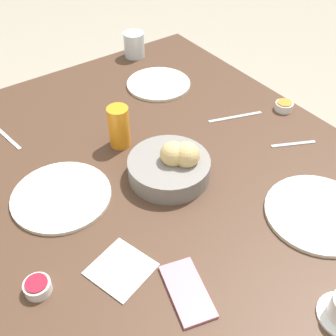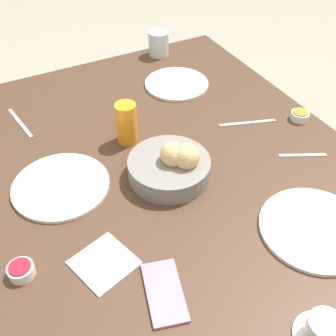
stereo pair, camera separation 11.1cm
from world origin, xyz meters
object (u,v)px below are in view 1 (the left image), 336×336
object	(u,v)px
plate_near_right	(159,84)
spoon_coffee	(293,144)
jam_bowl_berry	(37,287)
napkin	(121,269)
juice_glass	(119,127)
plate_far_center	(61,196)
fork_silver	(235,117)
jam_bowl_honey	(284,106)
water_tumbler	(134,45)
bread_basket	(170,166)
plate_near_left	(319,213)
cell_phone	(187,291)
knife_silver	(5,135)

from	to	relation	value
plate_near_right	spoon_coffee	bearing A→B (deg)	-164.95
jam_bowl_berry	napkin	world-z (taller)	jam_bowl_berry
napkin	juice_glass	bearing A→B (deg)	-30.54
plate_near_right	plate_far_center	xyz separation A→B (m)	(-0.31, 0.51, 0.00)
spoon_coffee	napkin	xyz separation A→B (m)	(-0.08, 0.64, 0.00)
fork_silver	plate_far_center	bearing A→B (deg)	90.51
jam_bowl_honey	water_tumbler	bearing A→B (deg)	18.32
water_tumbler	fork_silver	xyz separation A→B (m)	(-0.54, -0.04, -0.05)
bread_basket	plate_far_center	bearing A→B (deg)	70.48
plate_near_right	juice_glass	bearing A→B (deg)	126.68
napkin	plate_near_right	bearing A→B (deg)	-40.59
plate_near_left	plate_near_right	world-z (taller)	same
bread_basket	water_tumbler	size ratio (longest dim) A/B	2.36
plate_near_left	cell_phone	xyz separation A→B (m)	(0.02, 0.39, -0.00)
water_tumbler	napkin	world-z (taller)	water_tumbler
jam_bowl_berry	knife_silver	bearing A→B (deg)	-12.60
knife_silver	jam_bowl_honey	bearing A→B (deg)	-116.39
jam_bowl_berry	jam_bowl_honey	bearing A→B (deg)	-79.61
plate_far_center	napkin	world-z (taller)	plate_far_center
napkin	cell_phone	world-z (taller)	cell_phone
plate_near_left	napkin	xyz separation A→B (m)	(0.14, 0.48, -0.00)
juice_glass	plate_near_right	bearing A→B (deg)	-53.32
jam_bowl_berry	knife_silver	xyz separation A→B (m)	(0.56, -0.12, -0.01)
bread_basket	napkin	world-z (taller)	bread_basket
plate_near_left	knife_silver	world-z (taller)	plate_near_left
bread_basket	jam_bowl_honey	distance (m)	0.49
juice_glass	bread_basket	bearing A→B (deg)	-169.01
juice_glass	cell_phone	bearing A→B (deg)	164.66
bread_basket	plate_near_right	distance (m)	0.47
knife_silver	plate_near_right	bearing A→B (deg)	-93.08
jam_bowl_honey	knife_silver	size ratio (longest dim) A/B	0.32
water_tumbler	spoon_coffee	distance (m)	0.74
juice_glass	cell_phone	distance (m)	0.53
bread_basket	water_tumbler	bearing A→B (deg)	-24.21
jam_bowl_honey	knife_silver	xyz separation A→B (m)	(0.39, 0.79, -0.01)
water_tumbler	knife_silver	distance (m)	0.63
juice_glass	cell_phone	xyz separation A→B (m)	(-0.50, 0.14, -0.06)
cell_phone	water_tumbler	bearing A→B (deg)	-26.13
water_tumbler	jam_bowl_berry	xyz separation A→B (m)	(-0.76, 0.71, -0.03)
jam_bowl_honey	fork_silver	distance (m)	0.17
jam_bowl_honey	napkin	distance (m)	0.78
plate_near_left	jam_bowl_honey	xyz separation A→B (m)	(0.37, -0.27, 0.01)
jam_bowl_berry	bread_basket	bearing A→B (deg)	-73.85
plate_near_left	spoon_coffee	distance (m)	0.27
bread_basket	cell_phone	bearing A→B (deg)	150.06
plate_near_right	plate_near_left	bearing A→B (deg)	178.15
fork_silver	spoon_coffee	world-z (taller)	same
bread_basket	knife_silver	size ratio (longest dim) A/B	1.22
plate_near_right	napkin	size ratio (longest dim) A/B	1.48
jam_bowl_honey	fork_silver	size ratio (longest dim) A/B	0.33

